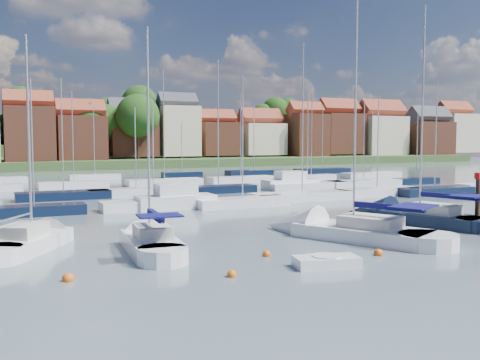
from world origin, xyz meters
name	(u,v)px	position (x,y,z in m)	size (l,w,h in m)	color
ground	(167,188)	(0.00, 40.00, 0.00)	(260.00, 260.00, 0.00)	#45565D
sailboat_left	(148,242)	(-12.16, 3.91, 0.36)	(3.34, 9.89, 13.29)	white
sailboat_centre	(337,232)	(-0.34, 2.43, 0.35)	(8.81, 13.03, 17.42)	white
sailboat_navy	(407,217)	(8.02, 5.38, 0.35)	(7.00, 12.81, 17.14)	black
sailboat_far	(37,241)	(-17.84, 7.10, 0.34)	(7.25, 9.64, 12.97)	white
tender	(326,262)	(-5.46, -4.02, 0.26)	(3.35, 2.06, 0.67)	white
timber_piling	(477,215)	(10.70, 1.29, 0.89)	(0.40, 0.40, 6.12)	#4C331E
buoy_a	(68,281)	(-17.15, -1.39, 0.00)	(0.54, 0.54, 0.54)	#D85914
buoy_b	(232,277)	(-10.36, -3.75, 0.00)	(0.44, 0.44, 0.44)	#D85914
buoy_c	(267,256)	(-6.97, -0.65, 0.00)	(0.44, 0.44, 0.44)	#D85914
buoy_d	(378,255)	(-1.43, -2.96, 0.00)	(0.51, 0.51, 0.51)	#D85914
buoy_e	(352,224)	(3.76, 6.33, 0.00)	(0.45, 0.45, 0.45)	#D85914
marina_field	(194,187)	(1.91, 35.15, 0.43)	(79.62, 41.41, 15.93)	white
far_shore_town	(79,145)	(2.23, 132.67, 4.61)	(212.46, 90.00, 22.27)	#364E27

